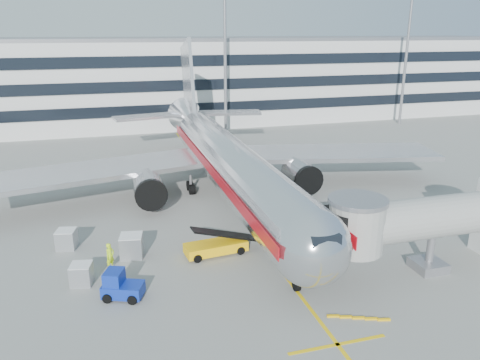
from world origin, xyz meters
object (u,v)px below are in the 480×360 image
object	(u,v)px
cargo_container_left	(82,274)
ramp_worker	(110,256)
baggage_tug	(120,286)
cargo_container_front	(132,246)
belt_loader	(216,246)
cargo_container_right	(67,239)
main_jet	(224,158)

from	to	relation	value
cargo_container_left	ramp_worker	size ratio (longest dim) A/B	0.81
baggage_tug	cargo_container_front	distance (m)	5.94
belt_loader	cargo_container_front	xyz separation A→B (m)	(-6.39, 1.43, 0.20)
ramp_worker	cargo_container_right	bearing A→B (deg)	81.43
main_jet	belt_loader	xyz separation A→B (m)	(-4.00, -12.89, -3.54)
belt_loader	cargo_container_front	distance (m)	6.56
main_jet	cargo_container_front	world-z (taller)	main_jet
belt_loader	ramp_worker	bearing A→B (deg)	-178.66
baggage_tug	belt_loader	bearing A→B (deg)	30.43
baggage_tug	cargo_container_left	bearing A→B (deg)	134.49
main_jet	baggage_tug	xyz separation A→B (m)	(-11.50, -17.30, -3.39)
main_jet	cargo_container_left	world-z (taller)	main_jet
ramp_worker	cargo_container_front	bearing A→B (deg)	0.27
baggage_tug	cargo_container_right	bearing A→B (deg)	113.63
belt_loader	ramp_worker	size ratio (longest dim) A/B	2.55
main_jet	cargo_container_left	bearing A→B (deg)	-133.59
belt_loader	baggage_tug	size ratio (longest dim) A/B	1.77
baggage_tug	cargo_container_right	world-z (taller)	baggage_tug
baggage_tug	cargo_container_front	size ratio (longest dim) A/B	1.52
baggage_tug	cargo_container_left	distance (m)	3.60
cargo_container_right	cargo_container_front	xyz separation A→B (m)	(4.97, -2.99, 0.11)
baggage_tug	cargo_container_front	world-z (taller)	baggage_tug
belt_loader	baggage_tug	world-z (taller)	belt_loader
belt_loader	ramp_worker	distance (m)	8.05
baggage_tug	cargo_container_right	size ratio (longest dim) A/B	1.68
baggage_tug	cargo_container_right	xyz separation A→B (m)	(-3.86, 8.83, -0.06)
baggage_tug	ramp_worker	xyz separation A→B (m)	(-0.54, 4.22, 0.18)
main_jet	belt_loader	world-z (taller)	main_jet
cargo_container_front	baggage_tug	bearing A→B (deg)	-100.71
main_jet	cargo_container_right	size ratio (longest dim) A/B	28.79
baggage_tug	cargo_container_left	xyz separation A→B (m)	(-2.52, 2.57, -0.10)
cargo_container_left	cargo_container_front	bearing A→B (deg)	42.05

